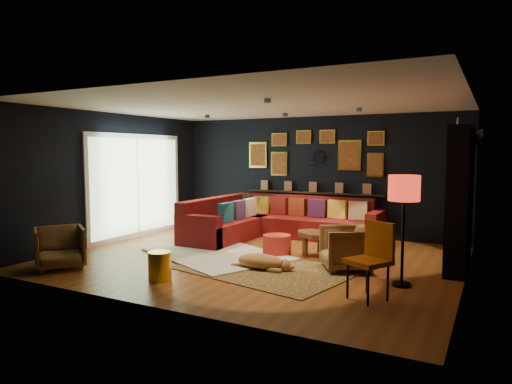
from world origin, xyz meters
The scene contains 20 objects.
floor centered at (0.00, 0.00, 0.00)m, with size 6.50×6.50×0.00m, color brown.
room_walls centered at (0.00, 0.00, 1.59)m, with size 6.50×6.50×6.50m.
sectional centered at (-0.61, 1.81, 0.32)m, with size 3.41×2.69×0.86m.
ledge centered at (0.00, 2.68, 0.92)m, with size 3.20×0.12×0.04m, color black.
gallery_wall centered at (-0.01, 2.72, 1.81)m, with size 3.15×0.04×1.02m.
sunburst_mirror centered at (0.10, 2.72, 1.70)m, with size 0.47×0.16×0.47m.
fireplace centered at (3.09, 0.90, 1.02)m, with size 0.31×1.60×2.20m.
deer_head centered at (3.14, 1.40, 2.05)m, with size 0.50×0.28×0.45m.
sliding_door centered at (-3.22, 0.60, 1.10)m, with size 0.06×2.80×2.20m.
ceiling_spots centered at (0.00, 0.80, 2.56)m, with size 3.30×2.50×0.06m.
shag_rug centered at (-0.73, -0.12, 0.02)m, with size 2.42×1.76×0.03m, color silver.
leopard_rug centered at (0.50, -0.62, 0.01)m, with size 2.52×1.80×0.01m, color #B78E47.
coffee_table centered at (0.86, 0.60, 0.35)m, with size 0.97×0.87×0.40m.
pouf centered at (0.20, 0.39, 0.20)m, with size 0.50×0.50×0.33m, color maroon.
armchair_left centered at (-2.39, -2.05, 0.36)m, with size 0.70×0.66×0.72m, color #BD8546.
armchair_right centered at (1.58, -0.03, 0.37)m, with size 0.72×0.67×0.74m, color #BD8546.
gold_stool centered at (-0.58, -1.84, 0.21)m, with size 0.33×0.33×0.41m, color gold.
orange_chair centered at (2.27, -1.23, 0.57)m, with size 0.62×0.62×0.96m.
floor_lamp centered at (2.50, -0.51, 1.26)m, with size 0.42×0.42×1.51m.
dog centered at (0.41, -0.65, 0.18)m, with size 1.03×0.51×0.33m, color #AF804A, non-canonical shape.
Camera 1 is at (3.59, -6.80, 1.81)m, focal length 32.00 mm.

